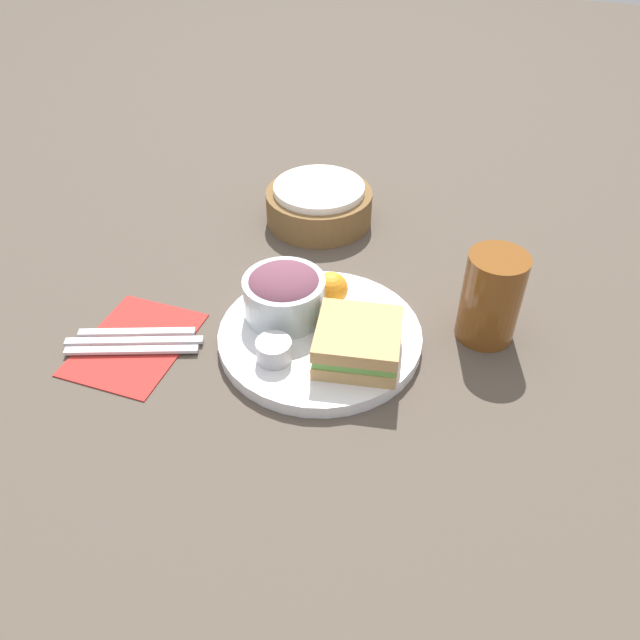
{
  "coord_description": "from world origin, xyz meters",
  "views": [
    {
      "loc": [
        0.21,
        -0.59,
        0.58
      ],
      "look_at": [
        0.0,
        0.0,
        0.04
      ],
      "focal_mm": 35.0,
      "sensor_mm": 36.0,
      "label": 1
    }
  ],
  "objects_px": {
    "sandwich": "(358,342)",
    "spoon": "(137,332)",
    "drink_glass": "(491,297)",
    "fork": "(131,350)",
    "plate": "(320,336)",
    "knife": "(134,341)",
    "salad_bowl": "(284,293)",
    "dressing_cup": "(274,350)",
    "bread_basket": "(319,204)"
  },
  "relations": [
    {
      "from": "plate",
      "to": "knife",
      "type": "bearing_deg",
      "value": -159.58
    },
    {
      "from": "dressing_cup",
      "to": "fork",
      "type": "bearing_deg",
      "value": -169.38
    },
    {
      "from": "plate",
      "to": "fork",
      "type": "height_order",
      "value": "plate"
    },
    {
      "from": "plate",
      "to": "fork",
      "type": "distance_m",
      "value": 0.25
    },
    {
      "from": "spoon",
      "to": "drink_glass",
      "type": "bearing_deg",
      "value": 179.24
    },
    {
      "from": "sandwich",
      "to": "salad_bowl",
      "type": "distance_m",
      "value": 0.13
    },
    {
      "from": "salad_bowl",
      "to": "dressing_cup",
      "type": "bearing_deg",
      "value": -77.12
    },
    {
      "from": "plate",
      "to": "sandwich",
      "type": "xyz_separation_m",
      "value": [
        0.06,
        -0.03,
        0.03
      ]
    },
    {
      "from": "plate",
      "to": "salad_bowl",
      "type": "relative_size",
      "value": 2.45
    },
    {
      "from": "sandwich",
      "to": "dressing_cup",
      "type": "relative_size",
      "value": 2.66
    },
    {
      "from": "fork",
      "to": "plate",
      "type": "bearing_deg",
      "value": -175.91
    },
    {
      "from": "dressing_cup",
      "to": "drink_glass",
      "type": "height_order",
      "value": "drink_glass"
    },
    {
      "from": "sandwich",
      "to": "bread_basket",
      "type": "distance_m",
      "value": 0.36
    },
    {
      "from": "drink_glass",
      "to": "fork",
      "type": "xyz_separation_m",
      "value": [
        -0.44,
        -0.19,
        -0.06
      ]
    },
    {
      "from": "bread_basket",
      "to": "fork",
      "type": "bearing_deg",
      "value": -107.34
    },
    {
      "from": "knife",
      "to": "spoon",
      "type": "height_order",
      "value": "same"
    },
    {
      "from": "salad_bowl",
      "to": "fork",
      "type": "bearing_deg",
      "value": -143.98
    },
    {
      "from": "salad_bowl",
      "to": "bread_basket",
      "type": "relative_size",
      "value": 0.62
    },
    {
      "from": "bread_basket",
      "to": "drink_glass",
      "type": "bearing_deg",
      "value": -33.38
    },
    {
      "from": "bread_basket",
      "to": "sandwich",
      "type": "bearing_deg",
      "value": -63.01
    },
    {
      "from": "dressing_cup",
      "to": "fork",
      "type": "height_order",
      "value": "dressing_cup"
    },
    {
      "from": "drink_glass",
      "to": "bread_basket",
      "type": "relative_size",
      "value": 0.71
    },
    {
      "from": "drink_glass",
      "to": "fork",
      "type": "distance_m",
      "value": 0.48
    },
    {
      "from": "dressing_cup",
      "to": "fork",
      "type": "relative_size",
      "value": 0.26
    },
    {
      "from": "dressing_cup",
      "to": "bread_basket",
      "type": "bearing_deg",
      "value": 100.33
    },
    {
      "from": "salad_bowl",
      "to": "plate",
      "type": "bearing_deg",
      "value": -18.83
    },
    {
      "from": "sandwich",
      "to": "spoon",
      "type": "relative_size",
      "value": 0.77
    },
    {
      "from": "salad_bowl",
      "to": "dressing_cup",
      "type": "distance_m",
      "value": 0.09
    },
    {
      "from": "sandwich",
      "to": "spoon",
      "type": "xyz_separation_m",
      "value": [
        -0.3,
        -0.04,
        -0.04
      ]
    },
    {
      "from": "sandwich",
      "to": "fork",
      "type": "distance_m",
      "value": 0.3
    },
    {
      "from": "knife",
      "to": "salad_bowl",
      "type": "bearing_deg",
      "value": -169.2
    },
    {
      "from": "bread_basket",
      "to": "spoon",
      "type": "relative_size",
      "value": 1.14
    },
    {
      "from": "salad_bowl",
      "to": "bread_basket",
      "type": "bearing_deg",
      "value": 99.51
    },
    {
      "from": "spoon",
      "to": "salad_bowl",
      "type": "bearing_deg",
      "value": -174.15
    },
    {
      "from": "knife",
      "to": "spoon",
      "type": "relative_size",
      "value": 1.17
    },
    {
      "from": "plate",
      "to": "salad_bowl",
      "type": "height_order",
      "value": "salad_bowl"
    },
    {
      "from": "salad_bowl",
      "to": "fork",
      "type": "xyz_separation_m",
      "value": [
        -0.17,
        -0.12,
        -0.05
      ]
    },
    {
      "from": "fork",
      "to": "knife",
      "type": "bearing_deg",
      "value": -90.0
    },
    {
      "from": "sandwich",
      "to": "bread_basket",
      "type": "xyz_separation_m",
      "value": [
        -0.17,
        0.32,
        -0.01
      ]
    },
    {
      "from": "plate",
      "to": "fork",
      "type": "xyz_separation_m",
      "value": [
        -0.23,
        -0.1,
        -0.0
      ]
    },
    {
      "from": "plate",
      "to": "knife",
      "type": "xyz_separation_m",
      "value": [
        -0.24,
        -0.09,
        -0.0
      ]
    },
    {
      "from": "plate",
      "to": "spoon",
      "type": "distance_m",
      "value": 0.25
    },
    {
      "from": "fork",
      "to": "knife",
      "type": "distance_m",
      "value": 0.02
    },
    {
      "from": "spoon",
      "to": "dressing_cup",
      "type": "bearing_deg",
      "value": 160.19
    },
    {
      "from": "salad_bowl",
      "to": "drink_glass",
      "type": "bearing_deg",
      "value": 14.74
    },
    {
      "from": "sandwich",
      "to": "salad_bowl",
      "type": "bearing_deg",
      "value": 157.71
    },
    {
      "from": "sandwich",
      "to": "knife",
      "type": "height_order",
      "value": "sandwich"
    },
    {
      "from": "salad_bowl",
      "to": "drink_glass",
      "type": "height_order",
      "value": "drink_glass"
    },
    {
      "from": "plate",
      "to": "salad_bowl",
      "type": "xyz_separation_m",
      "value": [
        -0.06,
        0.02,
        0.05
      ]
    },
    {
      "from": "salad_bowl",
      "to": "knife",
      "type": "height_order",
      "value": "salad_bowl"
    }
  ]
}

